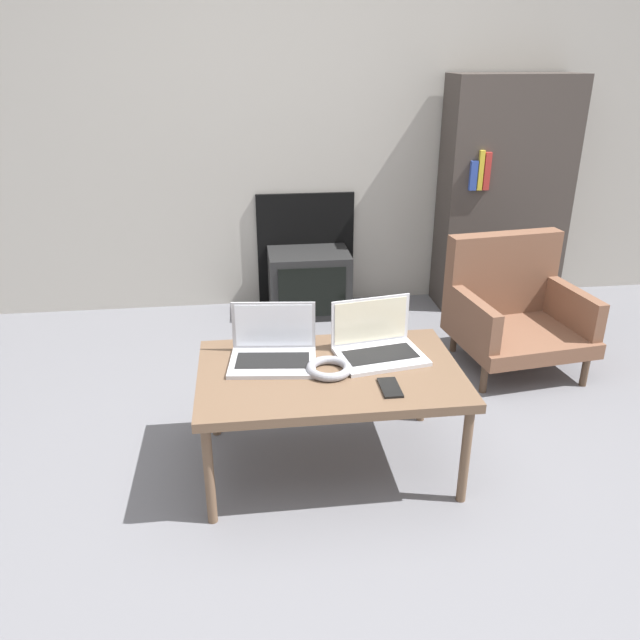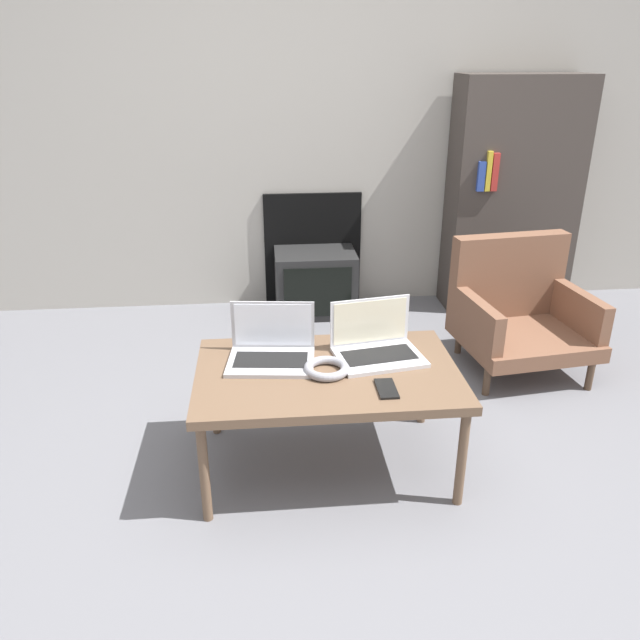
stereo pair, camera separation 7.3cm
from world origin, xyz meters
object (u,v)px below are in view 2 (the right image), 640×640
(phone, at_px, (387,389))
(laptop_right, at_px, (376,345))
(headphones, at_px, (326,369))
(tv, at_px, (315,282))
(laptop_left, at_px, (272,349))
(armchair, at_px, (517,308))

(phone, bearing_deg, laptop_right, 87.84)
(laptop_right, distance_m, headphones, 0.25)
(tv, bearing_deg, laptop_left, -101.41)
(laptop_left, bearing_deg, headphones, -26.70)
(phone, xyz_separation_m, armchair, (0.89, 0.98, -0.12))
(tv, relative_size, armchair, 0.73)
(phone, distance_m, armchair, 1.33)
(laptop_left, relative_size, phone, 2.55)
(phone, xyz_separation_m, tv, (-0.10, 1.79, -0.24))
(headphones, bearing_deg, laptop_right, 31.86)
(phone, height_order, armchair, armchair)
(headphones, distance_m, tv, 1.66)
(headphones, xyz_separation_m, tv, (0.10, 1.64, -0.25))
(tv, bearing_deg, armchair, -39.08)
(tv, distance_m, armchair, 1.29)
(headphones, bearing_deg, phone, -36.68)
(laptop_right, relative_size, phone, 2.64)
(armchair, bearing_deg, laptop_right, -148.69)
(laptop_left, height_order, tv, laptop_left)
(laptop_left, relative_size, headphones, 2.05)
(laptop_left, height_order, headphones, laptop_left)
(laptop_left, height_order, armchair, armchair)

